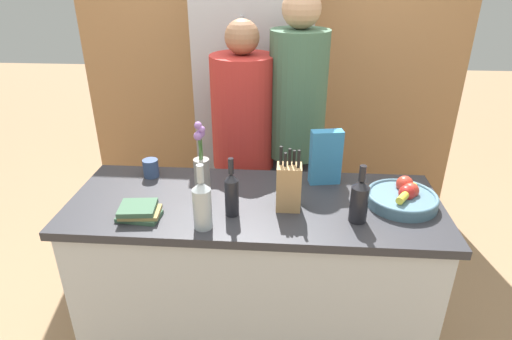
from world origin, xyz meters
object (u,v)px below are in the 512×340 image
at_px(cereal_box, 326,157).
at_px(person_at_sink, 244,145).
at_px(coffee_mug, 151,168).
at_px(knife_block, 289,186).
at_px(person_in_blue, 296,129).
at_px(refrigerator, 255,104).
at_px(bottle_wine, 202,204).
at_px(fruit_bowl, 403,196).
at_px(bottle_oil, 232,193).
at_px(flower_vase, 202,170).
at_px(bottle_vinegar, 359,200).
at_px(book_stack, 139,212).

bearing_deg(cereal_box, person_at_sink, 135.39).
bearing_deg(coffee_mug, knife_block, -20.96).
bearing_deg(knife_block, cereal_box, 55.97).
bearing_deg(person_in_blue, refrigerator, 138.15).
bearing_deg(bottle_wine, refrigerator, 86.04).
relative_size(fruit_bowl, bottle_wine, 1.11).
bearing_deg(fruit_bowl, refrigerator, 122.06).
bearing_deg(bottle_oil, coffee_mug, 143.50).
bearing_deg(person_in_blue, flower_vase, -102.74).
bearing_deg(refrigerator, knife_block, -79.25).
bearing_deg(coffee_mug, bottle_wine, -51.86).
relative_size(flower_vase, bottle_vinegar, 1.42).
height_order(cereal_box, person_at_sink, person_at_sink).
height_order(fruit_bowl, knife_block, knife_block).
bearing_deg(coffee_mug, bottle_oil, -36.50).
height_order(bottle_vinegar, bottle_wine, bottle_wine).
bearing_deg(bottle_wine, coffee_mug, 128.14).
bearing_deg(coffee_mug, refrigerator, 66.18).
distance_m(refrigerator, person_at_sink, 0.61).
bearing_deg(cereal_box, knife_block, -124.03).
distance_m(knife_block, person_at_sink, 0.77).
relative_size(bottle_vinegar, person_at_sink, 0.16).
bearing_deg(fruit_bowl, person_in_blue, 126.78).
distance_m(cereal_box, person_in_blue, 0.48).
distance_m(cereal_box, book_stack, 0.92).
distance_m(knife_block, bottle_oil, 0.26).
bearing_deg(coffee_mug, bottle_vinegar, -19.38).
bearing_deg(person_at_sink, bottle_oil, -113.75).
xyz_separation_m(bottle_oil, person_in_blue, (0.29, 0.80, 0.00)).
distance_m(refrigerator, book_stack, 1.50).
height_order(coffee_mug, book_stack, coffee_mug).
distance_m(book_stack, bottle_wine, 0.31).
bearing_deg(person_in_blue, coffee_mug, -126.96).
distance_m(fruit_bowl, flower_vase, 0.93).
bearing_deg(person_at_sink, bottle_wine, -120.91).
height_order(flower_vase, coffee_mug, flower_vase).
distance_m(coffee_mug, person_at_sink, 0.62).
relative_size(refrigerator, person_at_sink, 1.20).
xyz_separation_m(book_stack, person_in_blue, (0.69, 0.85, 0.08)).
bearing_deg(bottle_wine, flower_vase, 100.81).
relative_size(fruit_bowl, person_in_blue, 0.18).
xyz_separation_m(bottle_vinegar, person_at_sink, (-0.57, 0.79, -0.10)).
relative_size(knife_block, flower_vase, 0.80).
height_order(refrigerator, person_at_sink, refrigerator).
height_order(refrigerator, cereal_box, refrigerator).
xyz_separation_m(coffee_mug, person_in_blue, (0.75, 0.45, 0.06)).
relative_size(refrigerator, flower_vase, 5.33).
bearing_deg(flower_vase, cereal_box, 17.47).
xyz_separation_m(coffee_mug, bottle_vinegar, (1.01, -0.35, 0.06)).
height_order(fruit_bowl, person_in_blue, person_in_blue).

